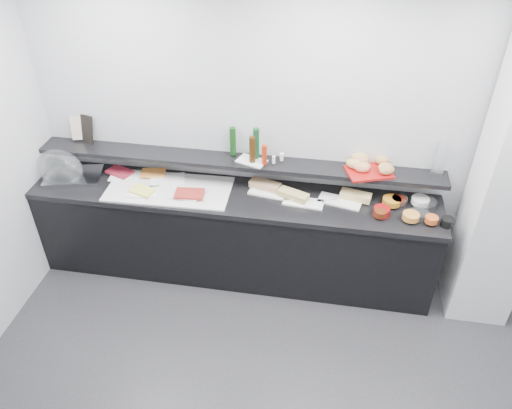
% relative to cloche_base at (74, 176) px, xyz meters
% --- Properties ---
extents(back_wall, '(5.00, 0.02, 2.70)m').
position_rel_cloche_base_xyz_m(back_wall, '(2.19, 0.29, 0.43)').
color(back_wall, '#B8BAC0').
rests_on(back_wall, ground).
extents(ceiling, '(5.00, 5.00, 0.00)m').
position_rel_cloche_base_xyz_m(ceiling, '(2.19, -1.71, 1.78)').
color(ceiling, white).
rests_on(ceiling, back_wall).
extents(buffet_cabinet, '(3.60, 0.60, 0.85)m').
position_rel_cloche_base_xyz_m(buffet_cabinet, '(1.49, -0.01, -0.50)').
color(buffet_cabinet, black).
rests_on(buffet_cabinet, ground).
extents(counter_top, '(3.62, 0.62, 0.05)m').
position_rel_cloche_base_xyz_m(counter_top, '(1.49, -0.01, -0.05)').
color(counter_top, black).
rests_on(counter_top, buffet_cabinet).
extents(wall_shelf, '(3.60, 0.25, 0.04)m').
position_rel_cloche_base_xyz_m(wall_shelf, '(1.49, 0.16, 0.21)').
color(wall_shelf, black).
rests_on(wall_shelf, back_wall).
extents(cloche_base, '(0.56, 0.44, 0.04)m').
position_rel_cloche_base_xyz_m(cloche_base, '(0.00, 0.00, 0.00)').
color(cloche_base, '#B8BAC0').
rests_on(cloche_base, counter_top).
extents(cloche_dome, '(0.49, 0.36, 0.34)m').
position_rel_cloche_base_xyz_m(cloche_dome, '(-0.09, -0.04, 0.11)').
color(cloche_dome, white).
rests_on(cloche_dome, cloche_base).
extents(linen_runner, '(1.11, 0.55, 0.01)m').
position_rel_cloche_base_xyz_m(linen_runner, '(0.92, -0.04, -0.01)').
color(linen_runner, silver).
rests_on(linen_runner, counter_top).
extents(platter_meat_a, '(0.28, 0.20, 0.01)m').
position_rel_cloche_base_xyz_m(platter_meat_a, '(0.47, 0.07, 0.00)').
color(platter_meat_a, white).
rests_on(platter_meat_a, linen_runner).
extents(food_meat_a, '(0.27, 0.22, 0.02)m').
position_rel_cloche_base_xyz_m(food_meat_a, '(0.40, 0.11, 0.02)').
color(food_meat_a, maroon).
rests_on(food_meat_a, platter_meat_a).
extents(platter_salmon, '(0.36, 0.28, 0.01)m').
position_rel_cloche_base_xyz_m(platter_salmon, '(0.87, 0.08, 0.00)').
color(platter_salmon, white).
rests_on(platter_salmon, linen_runner).
extents(food_salmon, '(0.24, 0.18, 0.02)m').
position_rel_cloche_base_xyz_m(food_salmon, '(0.71, 0.15, 0.02)').
color(food_salmon, orange).
rests_on(food_salmon, platter_salmon).
extents(platter_cheese, '(0.29, 0.22, 0.01)m').
position_rel_cloche_base_xyz_m(platter_cheese, '(0.72, -0.14, 0.00)').
color(platter_cheese, white).
rests_on(platter_cheese, linen_runner).
extents(food_cheese, '(0.23, 0.19, 0.02)m').
position_rel_cloche_base_xyz_m(food_cheese, '(0.71, -0.15, 0.02)').
color(food_cheese, '#F0EB5D').
rests_on(food_cheese, platter_cheese).
extents(platter_meat_b, '(0.28, 0.19, 0.01)m').
position_rel_cloche_base_xyz_m(platter_meat_b, '(1.08, -0.11, 0.00)').
color(platter_meat_b, white).
rests_on(platter_meat_b, linen_runner).
extents(food_meat_b, '(0.26, 0.18, 0.02)m').
position_rel_cloche_base_xyz_m(food_meat_b, '(1.13, -0.12, 0.02)').
color(food_meat_b, maroon).
rests_on(food_meat_b, platter_meat_b).
extents(sandwich_plate_left, '(0.41, 0.22, 0.01)m').
position_rel_cloche_base_xyz_m(sandwich_plate_left, '(1.82, 0.06, -0.01)').
color(sandwich_plate_left, white).
rests_on(sandwich_plate_left, counter_top).
extents(sandwich_food_left, '(0.29, 0.18, 0.06)m').
position_rel_cloche_base_xyz_m(sandwich_food_left, '(1.76, 0.12, 0.02)').
color(sandwich_food_left, tan).
rests_on(sandwich_food_left, sandwich_plate_left).
extents(tongs_left, '(0.15, 0.06, 0.01)m').
position_rel_cloche_base_xyz_m(tongs_left, '(1.79, 0.06, -0.00)').
color(tongs_left, '#ADB0B4').
rests_on(tongs_left, sandwich_plate_left).
extents(sandwich_plate_mid, '(0.35, 0.18, 0.01)m').
position_rel_cloche_base_xyz_m(sandwich_plate_mid, '(2.11, -0.04, -0.01)').
color(sandwich_plate_mid, white).
rests_on(sandwich_plate_mid, counter_top).
extents(sandwich_food_mid, '(0.28, 0.19, 0.06)m').
position_rel_cloche_base_xyz_m(sandwich_food_mid, '(2.02, 0.00, 0.02)').
color(sandwich_food_mid, tan).
rests_on(sandwich_food_mid, sandwich_plate_mid).
extents(tongs_mid, '(0.16, 0.01, 0.01)m').
position_rel_cloche_base_xyz_m(tongs_mid, '(1.97, -0.05, -0.00)').
color(tongs_mid, silver).
rests_on(tongs_mid, sandwich_plate_mid).
extents(sandwich_plate_right, '(0.39, 0.23, 0.01)m').
position_rel_cloche_base_xyz_m(sandwich_plate_right, '(2.42, 0.03, -0.01)').
color(sandwich_plate_right, white).
rests_on(sandwich_plate_right, counter_top).
extents(sandwich_food_right, '(0.28, 0.15, 0.06)m').
position_rel_cloche_base_xyz_m(sandwich_food_right, '(2.55, 0.08, 0.02)').
color(sandwich_food_right, '#D8BD71').
rests_on(sandwich_food_right, sandwich_plate_right).
extents(tongs_right, '(0.15, 0.07, 0.01)m').
position_rel_cloche_base_xyz_m(tongs_right, '(2.32, 0.01, -0.00)').
color(tongs_right, silver).
rests_on(tongs_right, sandwich_plate_right).
extents(bowl_glass_fruit, '(0.16, 0.16, 0.07)m').
position_rel_cloche_base_xyz_m(bowl_glass_fruit, '(2.91, 0.08, 0.02)').
color(bowl_glass_fruit, white).
rests_on(bowl_glass_fruit, counter_top).
extents(fill_glass_fruit, '(0.20, 0.20, 0.05)m').
position_rel_cloche_base_xyz_m(fill_glass_fruit, '(2.85, 0.05, 0.03)').
color(fill_glass_fruit, '#C57D1A').
rests_on(fill_glass_fruit, bowl_glass_fruit).
extents(bowl_black_jam, '(0.21, 0.21, 0.07)m').
position_rel_cloche_base_xyz_m(bowl_black_jam, '(2.88, 0.09, 0.02)').
color(bowl_black_jam, black).
rests_on(bowl_black_jam, counter_top).
extents(fill_black_jam, '(0.14, 0.14, 0.05)m').
position_rel_cloche_base_xyz_m(fill_black_jam, '(2.91, 0.07, 0.03)').
color(fill_black_jam, '#4E150B').
rests_on(fill_black_jam, bowl_black_jam).
extents(bowl_glass_cream, '(0.18, 0.18, 0.07)m').
position_rel_cloche_base_xyz_m(bowl_glass_cream, '(3.13, 0.08, 0.02)').
color(bowl_glass_cream, white).
rests_on(bowl_glass_cream, counter_top).
extents(fill_glass_cream, '(0.18, 0.18, 0.05)m').
position_rel_cloche_base_xyz_m(fill_glass_cream, '(3.09, 0.10, 0.03)').
color(fill_glass_cream, white).
rests_on(fill_glass_cream, bowl_glass_cream).
extents(bowl_red_jam, '(0.15, 0.15, 0.07)m').
position_rel_cloche_base_xyz_m(bowl_red_jam, '(2.76, -0.10, 0.02)').
color(bowl_red_jam, maroon).
rests_on(bowl_red_jam, counter_top).
extents(fill_red_jam, '(0.11, 0.11, 0.05)m').
position_rel_cloche_base_xyz_m(fill_red_jam, '(2.75, -0.14, 0.03)').
color(fill_red_jam, '#531F0B').
rests_on(fill_red_jam, bowl_red_jam).
extents(bowl_glass_salmon, '(0.18, 0.18, 0.07)m').
position_rel_cloche_base_xyz_m(bowl_glass_salmon, '(3.06, -0.10, 0.02)').
color(bowl_glass_salmon, silver).
rests_on(bowl_glass_salmon, counter_top).
extents(fill_glass_salmon, '(0.18, 0.18, 0.05)m').
position_rel_cloche_base_xyz_m(fill_glass_salmon, '(2.99, -0.14, 0.03)').
color(fill_glass_salmon, orange).
rests_on(fill_glass_salmon, bowl_glass_salmon).
extents(bowl_black_fruit, '(0.12, 0.12, 0.07)m').
position_rel_cloche_base_xyz_m(bowl_black_fruit, '(3.28, -0.15, 0.02)').
color(bowl_black_fruit, black).
rests_on(bowl_black_fruit, counter_top).
extents(fill_black_fruit, '(0.11, 0.11, 0.05)m').
position_rel_cloche_base_xyz_m(fill_black_fruit, '(3.15, -0.15, 0.03)').
color(fill_black_fruit, '#C94F1B').
rests_on(fill_black_fruit, bowl_black_fruit).
extents(framed_print, '(0.26, 0.16, 0.26)m').
position_rel_cloche_base_xyz_m(framed_print, '(0.03, 0.27, 0.36)').
color(framed_print, black).
rests_on(framed_print, wall_shelf).
extents(print_art, '(0.19, 0.10, 0.22)m').
position_rel_cloche_base_xyz_m(print_art, '(0.02, 0.26, 0.36)').
color(print_art, '#CCAF93').
rests_on(print_art, framed_print).
extents(condiment_tray, '(0.29, 0.23, 0.01)m').
position_rel_cloche_base_xyz_m(condiment_tray, '(1.63, 0.15, 0.24)').
color(condiment_tray, white).
rests_on(condiment_tray, wall_shelf).
extents(bottle_green_a, '(0.06, 0.06, 0.26)m').
position_rel_cloche_base_xyz_m(bottle_green_a, '(1.45, 0.23, 0.37)').
color(bottle_green_a, '#103C10').
rests_on(bottle_green_a, condiment_tray).
extents(bottle_brown, '(0.06, 0.06, 0.24)m').
position_rel_cloche_base_xyz_m(bottle_brown, '(1.64, 0.14, 0.36)').
color(bottle_brown, '#331E09').
rests_on(bottle_brown, condiment_tray).
extents(bottle_green_b, '(0.06, 0.06, 0.28)m').
position_rel_cloche_base_xyz_m(bottle_green_b, '(1.66, 0.21, 0.38)').
color(bottle_green_b, '#0F391A').
rests_on(bottle_green_b, condiment_tray).
extents(bottle_hot, '(0.05, 0.05, 0.18)m').
position_rel_cloche_base_xyz_m(bottle_hot, '(1.75, 0.11, 0.33)').
color(bottle_hot, '#A2250B').
rests_on(bottle_hot, condiment_tray).
extents(shaker_salt, '(0.03, 0.03, 0.07)m').
position_rel_cloche_base_xyz_m(shaker_salt, '(1.83, 0.14, 0.28)').
color(shaker_salt, white).
rests_on(shaker_salt, condiment_tray).
extents(shaker_pepper, '(0.04, 0.04, 0.07)m').
position_rel_cloche_base_xyz_m(shaker_pepper, '(1.89, 0.20, 0.28)').
color(shaker_pepper, white).
rests_on(shaker_pepper, condiment_tray).
extents(bread_tray, '(0.43, 0.37, 0.02)m').
position_rel_cloche_base_xyz_m(bread_tray, '(2.63, 0.14, 0.24)').
color(bread_tray, '#A81312').
rests_on(bread_tray, wall_shelf).
extents(bread_roll_nw, '(0.12, 0.08, 0.08)m').
position_rel_cloche_base_xyz_m(bread_roll_nw, '(2.57, 0.23, 0.29)').
color(bread_roll_nw, '#BB7C47').
rests_on(bread_roll_nw, bread_tray).
extents(bread_roll_n, '(0.15, 0.11, 0.08)m').
position_rel_cloche_base_xyz_m(bread_roll_n, '(2.55, 0.28, 0.29)').
color(bread_roll_n, tan).
rests_on(bread_roll_n, bread_tray).
extents(bread_roll_ne, '(0.13, 0.08, 0.08)m').
position_rel_cloche_base_xyz_m(bread_roll_ne, '(2.74, 0.26, 0.29)').
color(bread_roll_ne, '#B88246').
rests_on(bread_roll_ne, bread_tray).
extents(bread_roll_sw, '(0.15, 0.11, 0.08)m').
position_rel_cloche_base_xyz_m(bread_roll_sw, '(2.56, 0.12, 0.29)').
color(bread_roll_sw, '#D28250').
rests_on(bread_roll_sw, bread_tray).
extents(bread_roll_s, '(0.16, 0.13, 0.08)m').
position_rel_cloche_base_xyz_m(bread_roll_s, '(2.57, 0.13, 0.29)').
color(bread_roll_s, '#BD7A48').
rests_on(bread_roll_s, bread_tray).
extents(bread_roll_se, '(0.15, 0.13, 0.08)m').
position_rel_cloche_base_xyz_m(bread_roll_se, '(2.77, 0.11, 0.29)').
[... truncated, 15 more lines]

